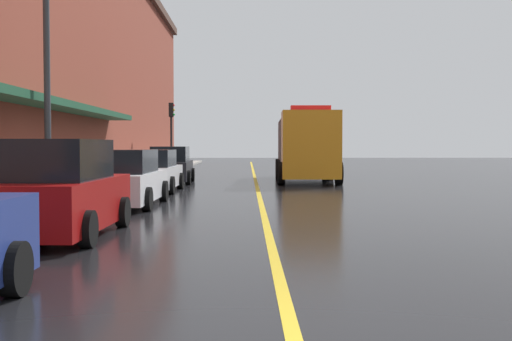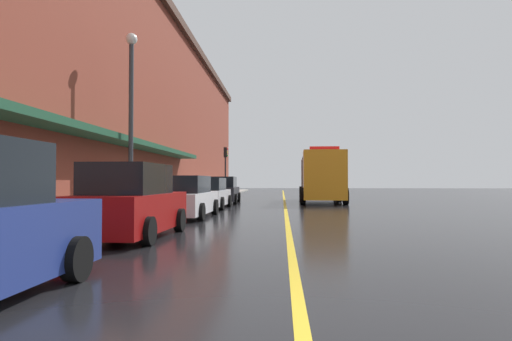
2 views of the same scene
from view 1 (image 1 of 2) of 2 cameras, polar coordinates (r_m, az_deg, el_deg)
ground_plane at (r=30.44m, az=-0.03°, el=-0.99°), size 112.00×112.00×0.00m
sidewalk_left at (r=30.97m, az=-11.57°, el=-0.84°), size 2.40×70.00×0.15m
lane_center_stripe at (r=30.44m, az=-0.03°, el=-0.98°), size 0.16×70.00×0.01m
parked_car_1 at (r=12.66m, az=-17.09°, el=-1.81°), size 2.06×4.47×1.84m
parked_car_2 at (r=18.51m, az=-11.78°, el=-0.79°), size 2.15×4.79×1.61m
parked_car_3 at (r=24.12m, az=-9.41°, el=-0.11°), size 2.18×4.55×1.56m
parked_car_4 at (r=29.39m, az=-7.58°, el=0.41°), size 2.04×4.76×1.67m
utility_truck at (r=31.02m, az=4.44°, el=2.10°), size 3.00×8.83×3.44m
parking_meter_0 at (r=14.98m, az=-20.03°, el=-0.44°), size 0.14×0.18×1.33m
parking_meter_1 at (r=28.41m, az=-10.81°, el=0.88°), size 0.14×0.18×1.33m
parking_meter_2 at (r=22.84m, az=-13.28°, el=0.53°), size 0.14×0.18×1.33m
street_lamp_left at (r=18.90m, az=-18.13°, el=10.27°), size 0.44×0.44×6.94m
traffic_light_near at (r=41.74m, az=-7.54°, el=4.21°), size 0.38×0.36×4.30m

